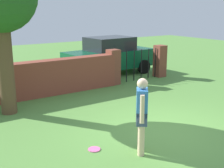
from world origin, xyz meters
TOP-DOWN VIEW (x-y plane):
  - ground_plane at (0.00, 0.00)m, footprint 40.00×40.00m
  - brick_wall at (-1.50, 4.67)m, footprint 6.07×0.50m
  - person at (-1.19, -0.52)m, footprint 0.39×0.45m
  - fence_gate at (2.89, 4.67)m, footprint 2.95×0.44m
  - car at (2.54, 6.30)m, footprint 4.31×2.15m
  - frisbee_pink at (-1.94, 0.15)m, footprint 0.27×0.27m

SIDE VIEW (x-z plane):
  - ground_plane at x=0.00m, z-range 0.00..0.00m
  - frisbee_pink at x=-1.94m, z-range 0.00..0.02m
  - brick_wall at x=-1.50m, z-range 0.00..1.24m
  - fence_gate at x=2.89m, z-range 0.00..1.40m
  - car at x=2.54m, z-range 0.00..1.72m
  - person at x=-1.19m, z-range 0.09..1.71m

